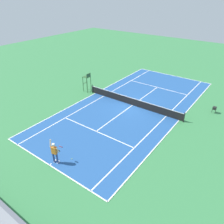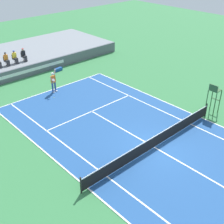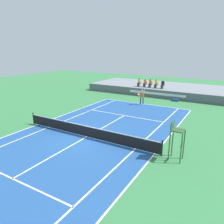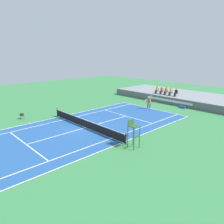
{
  "view_description": "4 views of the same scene",
  "coord_description": "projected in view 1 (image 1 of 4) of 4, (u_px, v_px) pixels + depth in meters",
  "views": [
    {
      "loc": [
        -11.03,
        18.99,
        11.59
      ],
      "look_at": [
        -0.06,
        3.99,
        1.0
      ],
      "focal_mm": 34.94,
      "sensor_mm": 36.0,
      "label": 1
    },
    {
      "loc": [
        -12.6,
        -9.65,
        11.59
      ],
      "look_at": [
        -0.06,
        3.99,
        1.0
      ],
      "focal_mm": 47.83,
      "sensor_mm": 36.0,
      "label": 2
    },
    {
      "loc": [
        9.36,
        -12.06,
        6.52
      ],
      "look_at": [
        -0.06,
        3.99,
        1.0
      ],
      "focal_mm": 33.95,
      "sensor_mm": 36.0,
      "label": 3
    },
    {
      "loc": [
        17.68,
        -12.74,
        7.74
      ],
      "look_at": [
        -0.06,
        3.99,
        1.0
      ],
      "focal_mm": 34.14,
      "sensor_mm": 36.0,
      "label": 4
    }
  ],
  "objects": [
    {
      "name": "ground_plane",
      "position": [
        132.0,
        105.0,
        24.71
      ],
      "size": [
        80.0,
        80.0,
        0.0
      ],
      "primitive_type": "plane",
      "color": "#387F47"
    },
    {
      "name": "court",
      "position": [
        132.0,
        105.0,
        24.71
      ],
      "size": [
        11.08,
        23.88,
        0.03
      ],
      "color": "#235193",
      "rests_on": "ground"
    },
    {
      "name": "net",
      "position": [
        133.0,
        101.0,
        24.46
      ],
      "size": [
        11.98,
        0.1,
        1.07
      ],
      "color": "black",
      "rests_on": "ground"
    },
    {
      "name": "tennis_player",
      "position": [
        55.0,
        153.0,
        16.13
      ],
      "size": [
        0.74,
        0.75,
        2.08
      ],
      "color": "navy",
      "rests_on": "ground"
    },
    {
      "name": "tennis_ball",
      "position": [
        72.0,
        159.0,
        16.93
      ],
      "size": [
        0.07,
        0.07,
        0.07
      ],
      "primitive_type": "sphere",
      "color": "#D1E533",
      "rests_on": "ground"
    },
    {
      "name": "umpire_chair",
      "position": [
        87.0,
        80.0,
        27.41
      ],
      "size": [
        0.77,
        0.77,
        2.44
      ],
      "color": "#2D562D",
      "rests_on": "ground"
    },
    {
      "name": "ball_hopper",
      "position": [
        215.0,
        108.0,
        22.98
      ],
      "size": [
        0.36,
        0.36,
        0.7
      ],
      "color": "black",
      "rests_on": "ground"
    }
  ]
}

